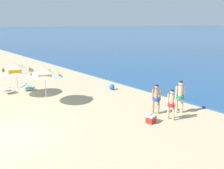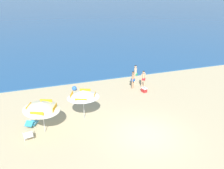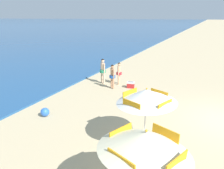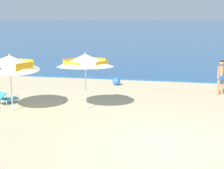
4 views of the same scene
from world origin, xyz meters
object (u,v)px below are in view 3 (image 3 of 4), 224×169
(person_standing_beside, at_px, (103,69))
(cooler_box, at_px, (131,85))
(person_wading_in, at_px, (112,75))
(person_standing_near_shore, at_px, (119,72))
(beach_umbrella_striped_second, at_px, (146,96))
(beach_ball, at_px, (45,112))
(beach_umbrella_striped_main, at_px, (146,142))

(person_standing_beside, height_order, cooler_box, person_standing_beside)
(person_standing_beside, xyz_separation_m, person_wading_in, (-0.73, -1.08, -0.10))
(person_standing_near_shore, bearing_deg, person_wading_in, 177.27)
(beach_umbrella_striped_second, relative_size, person_standing_near_shore, 1.66)
(person_standing_beside, relative_size, beach_ball, 4.25)
(person_standing_beside, bearing_deg, cooler_box, -92.78)
(beach_umbrella_striped_second, distance_m, person_standing_beside, 7.84)
(beach_umbrella_striped_second, height_order, beach_ball, beach_umbrella_striped_second)
(person_wading_in, height_order, cooler_box, person_wading_in)
(beach_ball, bearing_deg, beach_umbrella_striped_second, -92.34)
(person_wading_in, bearing_deg, beach_ball, 166.70)
(person_wading_in, bearing_deg, beach_umbrella_striped_second, -144.72)
(beach_umbrella_striped_second, relative_size, cooler_box, 4.73)
(person_standing_near_shore, xyz_separation_m, person_wading_in, (-1.01, 0.05, 0.02))
(beach_umbrella_striped_second, xyz_separation_m, person_wading_in, (5.36, 3.79, -0.99))
(person_standing_beside, bearing_deg, person_wading_in, -123.81)
(person_standing_near_shore, xyz_separation_m, cooler_box, (-0.39, -1.04, -0.71))
(person_wading_in, height_order, beach_ball, person_wading_in)
(person_standing_near_shore, distance_m, beach_ball, 6.33)
(person_standing_beside, bearing_deg, beach_umbrella_striped_main, -147.35)
(beach_umbrella_striped_main, bearing_deg, beach_ball, 63.20)
(person_standing_near_shore, height_order, person_wading_in, person_wading_in)
(person_wading_in, xyz_separation_m, cooler_box, (0.62, -1.09, -0.74))
(person_standing_beside, relative_size, cooler_box, 3.23)
(person_standing_near_shore, height_order, beach_ball, person_standing_near_shore)
(cooler_box, bearing_deg, beach_umbrella_striped_second, -155.67)
(beach_umbrella_striped_second, xyz_separation_m, cooler_box, (5.97, 2.70, -1.73))
(person_standing_near_shore, bearing_deg, beach_umbrella_striped_second, -149.57)
(cooler_box, bearing_deg, beach_umbrella_striped_main, -158.27)
(person_standing_beside, height_order, person_wading_in, person_standing_beside)
(beach_umbrella_striped_second, bearing_deg, beach_ball, 87.66)
(beach_umbrella_striped_second, distance_m, person_standing_near_shore, 7.46)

